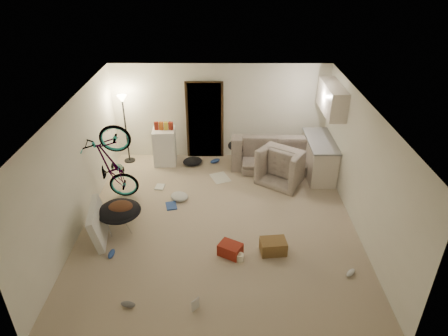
{
  "coord_description": "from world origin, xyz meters",
  "views": [
    {
      "loc": [
        0.12,
        -6.69,
        4.97
      ],
      "look_at": [
        0.1,
        0.6,
        0.92
      ],
      "focal_mm": 32.0,
      "sensor_mm": 36.0,
      "label": 1
    }
  ],
  "objects_px": {
    "tv_box": "(98,223)",
    "drink_case_b": "(230,249)",
    "sofa": "(276,153)",
    "kitchen_counter": "(319,158)",
    "armchair": "(286,167)",
    "mini_fridge": "(165,146)",
    "bicycle": "(114,180)",
    "saucer_chair": "(119,214)",
    "drink_case_a": "(273,246)",
    "juicer": "(240,257)",
    "floor_lamp": "(124,115)"
  },
  "relations": [
    {
      "from": "bicycle",
      "to": "floor_lamp",
      "type": "bearing_deg",
      "value": -0.08
    },
    {
      "from": "kitchen_counter",
      "to": "armchair",
      "type": "xyz_separation_m",
      "value": [
        -0.83,
        -0.27,
        -0.11
      ]
    },
    {
      "from": "bicycle",
      "to": "mini_fridge",
      "type": "bearing_deg",
      "value": -29.73
    },
    {
      "from": "kitchen_counter",
      "to": "armchair",
      "type": "relative_size",
      "value": 1.46
    },
    {
      "from": "sofa",
      "to": "armchair",
      "type": "height_order",
      "value": "armchair"
    },
    {
      "from": "floor_lamp",
      "to": "drink_case_a",
      "type": "distance_m",
      "value": 5.11
    },
    {
      "from": "mini_fridge",
      "to": "drink_case_b",
      "type": "xyz_separation_m",
      "value": [
        1.65,
        -3.58,
        -0.36
      ]
    },
    {
      "from": "drink_case_a",
      "to": "juicer",
      "type": "relative_size",
      "value": 2.26
    },
    {
      "from": "saucer_chair",
      "to": "juicer",
      "type": "height_order",
      "value": "saucer_chair"
    },
    {
      "from": "juicer",
      "to": "saucer_chair",
      "type": "bearing_deg",
      "value": 158.75
    },
    {
      "from": "saucer_chair",
      "to": "juicer",
      "type": "bearing_deg",
      "value": -21.25
    },
    {
      "from": "kitchen_counter",
      "to": "sofa",
      "type": "relative_size",
      "value": 0.66
    },
    {
      "from": "armchair",
      "to": "tv_box",
      "type": "height_order",
      "value": "tv_box"
    },
    {
      "from": "kitchen_counter",
      "to": "mini_fridge",
      "type": "xyz_separation_m",
      "value": [
        -3.86,
        0.55,
        0.03
      ]
    },
    {
      "from": "tv_box",
      "to": "kitchen_counter",
      "type": "bearing_deg",
      "value": 18.58
    },
    {
      "from": "sofa",
      "to": "armchair",
      "type": "bearing_deg",
      "value": 106.1
    },
    {
      "from": "armchair",
      "to": "drink_case_a",
      "type": "xyz_separation_m",
      "value": [
        -0.58,
        -2.69,
        -0.2
      ]
    },
    {
      "from": "drink_case_b",
      "to": "mini_fridge",
      "type": "bearing_deg",
      "value": 143.86
    },
    {
      "from": "saucer_chair",
      "to": "tv_box",
      "type": "distance_m",
      "value": 0.43
    },
    {
      "from": "bicycle",
      "to": "saucer_chair",
      "type": "relative_size",
      "value": 2.22
    },
    {
      "from": "saucer_chair",
      "to": "juicer",
      "type": "xyz_separation_m",
      "value": [
        2.35,
        -0.91,
        -0.28
      ]
    },
    {
      "from": "saucer_chair",
      "to": "drink_case_a",
      "type": "xyz_separation_m",
      "value": [
        2.97,
        -0.68,
        -0.23
      ]
    },
    {
      "from": "tv_box",
      "to": "saucer_chair",
      "type": "bearing_deg",
      "value": 27.13
    },
    {
      "from": "armchair",
      "to": "saucer_chair",
      "type": "relative_size",
      "value": 1.19
    },
    {
      "from": "saucer_chair",
      "to": "drink_case_a",
      "type": "bearing_deg",
      "value": -12.88
    },
    {
      "from": "mini_fridge",
      "to": "bicycle",
      "type": "bearing_deg",
      "value": -119.59
    },
    {
      "from": "saucer_chair",
      "to": "kitchen_counter",
      "type": "bearing_deg",
      "value": 27.48
    },
    {
      "from": "kitchen_counter",
      "to": "bicycle",
      "type": "distance_m",
      "value": 4.88
    },
    {
      "from": "sofa",
      "to": "drink_case_b",
      "type": "relative_size",
      "value": 5.61
    },
    {
      "from": "floor_lamp",
      "to": "mini_fridge",
      "type": "distance_m",
      "value": 1.29
    },
    {
      "from": "drink_case_b",
      "to": "tv_box",
      "type": "bearing_deg",
      "value": -161.89
    },
    {
      "from": "floor_lamp",
      "to": "tv_box",
      "type": "xyz_separation_m",
      "value": [
        0.1,
        -3.19,
        -0.96
      ]
    },
    {
      "from": "kitchen_counter",
      "to": "mini_fridge",
      "type": "relative_size",
      "value": 1.59
    },
    {
      "from": "kitchen_counter",
      "to": "armchair",
      "type": "height_order",
      "value": "kitchen_counter"
    },
    {
      "from": "tv_box",
      "to": "sofa",
      "type": "bearing_deg",
      "value": 29.09
    },
    {
      "from": "tv_box",
      "to": "drink_case_b",
      "type": "xyz_separation_m",
      "value": [
        2.52,
        -0.49,
        -0.23
      ]
    },
    {
      "from": "mini_fridge",
      "to": "juicer",
      "type": "xyz_separation_m",
      "value": [
        1.82,
        -3.74,
        -0.39
      ]
    },
    {
      "from": "floor_lamp",
      "to": "mini_fridge",
      "type": "xyz_separation_m",
      "value": [
        0.97,
        -0.1,
        -0.83
      ]
    },
    {
      "from": "sofa",
      "to": "drink_case_a",
      "type": "bearing_deg",
      "value": 85.43
    },
    {
      "from": "floor_lamp",
      "to": "kitchen_counter",
      "type": "xyz_separation_m",
      "value": [
        4.83,
        -0.65,
        -0.87
      ]
    },
    {
      "from": "armchair",
      "to": "saucer_chair",
      "type": "height_order",
      "value": "armchair"
    },
    {
      "from": "sofa",
      "to": "mini_fridge",
      "type": "height_order",
      "value": "mini_fridge"
    },
    {
      "from": "bicycle",
      "to": "saucer_chair",
      "type": "bearing_deg",
      "value": -165.45
    },
    {
      "from": "armchair",
      "to": "drink_case_a",
      "type": "relative_size",
      "value": 2.19
    },
    {
      "from": "drink_case_a",
      "to": "drink_case_b",
      "type": "bearing_deg",
      "value": 179.01
    },
    {
      "from": "mini_fridge",
      "to": "juicer",
      "type": "relative_size",
      "value": 4.55
    },
    {
      "from": "kitchen_counter",
      "to": "saucer_chair",
      "type": "xyz_separation_m",
      "value": [
        -4.38,
        -2.28,
        -0.08
      ]
    },
    {
      "from": "mini_fridge",
      "to": "drink_case_a",
      "type": "relative_size",
      "value": 2.02
    },
    {
      "from": "floor_lamp",
      "to": "saucer_chair",
      "type": "bearing_deg",
      "value": -81.33
    },
    {
      "from": "floor_lamp",
      "to": "tv_box",
      "type": "bearing_deg",
      "value": -88.2
    }
  ]
}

